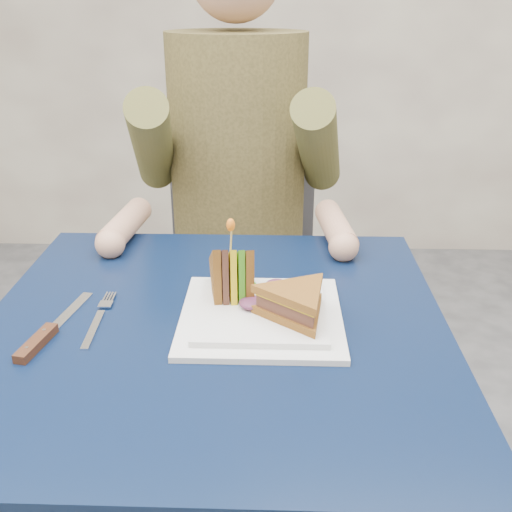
{
  "coord_description": "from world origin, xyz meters",
  "views": [
    {
      "loc": [
        0.09,
        -0.83,
        1.22
      ],
      "look_at": [
        0.07,
        0.06,
        0.82
      ],
      "focal_mm": 42.0,
      "sensor_mm": 36.0,
      "label": 1
    }
  ],
  "objects_px": {
    "sandwich_flat": "(296,303)",
    "knife": "(43,337)",
    "fork": "(98,320)",
    "table": "(216,364)",
    "plate": "(261,314)",
    "diner": "(237,125)",
    "sandwich_upright": "(232,277)",
    "chair": "(241,247)"
  },
  "relations": [
    {
      "from": "table",
      "to": "plate",
      "type": "bearing_deg",
      "value": 10.58
    },
    {
      "from": "plate",
      "to": "fork",
      "type": "xyz_separation_m",
      "value": [
        -0.26,
        -0.02,
        -0.01
      ]
    },
    {
      "from": "table",
      "to": "sandwich_upright",
      "type": "relative_size",
      "value": 5.03
    },
    {
      "from": "table",
      "to": "knife",
      "type": "height_order",
      "value": "knife"
    },
    {
      "from": "diner",
      "to": "chair",
      "type": "bearing_deg",
      "value": 90.0
    },
    {
      "from": "diner",
      "to": "fork",
      "type": "xyz_separation_m",
      "value": [
        -0.19,
        -0.63,
        -0.18
      ]
    },
    {
      "from": "sandwich_flat",
      "to": "sandwich_upright",
      "type": "xyz_separation_m",
      "value": [
        -0.11,
        0.07,
        0.01
      ]
    },
    {
      "from": "table",
      "to": "fork",
      "type": "bearing_deg",
      "value": -179.31
    },
    {
      "from": "chair",
      "to": "sandwich_upright",
      "type": "xyz_separation_m",
      "value": [
        0.03,
        -0.68,
        0.24
      ]
    },
    {
      "from": "table",
      "to": "plate",
      "type": "relative_size",
      "value": 2.88
    },
    {
      "from": "table",
      "to": "plate",
      "type": "distance_m",
      "value": 0.12
    },
    {
      "from": "chair",
      "to": "diner",
      "type": "distance_m",
      "value": 0.39
    },
    {
      "from": "table",
      "to": "sandwich_flat",
      "type": "distance_m",
      "value": 0.18
    },
    {
      "from": "chair",
      "to": "sandwich_flat",
      "type": "height_order",
      "value": "chair"
    },
    {
      "from": "sandwich_flat",
      "to": "knife",
      "type": "distance_m",
      "value": 0.39
    },
    {
      "from": "chair",
      "to": "diner",
      "type": "height_order",
      "value": "diner"
    },
    {
      "from": "knife",
      "to": "fork",
      "type": "bearing_deg",
      "value": 40.11
    },
    {
      "from": "fork",
      "to": "knife",
      "type": "xyz_separation_m",
      "value": [
        -0.07,
        -0.06,
        0.0
      ]
    },
    {
      "from": "table",
      "to": "sandwich_upright",
      "type": "xyz_separation_m",
      "value": [
        0.03,
        0.06,
        0.13
      ]
    },
    {
      "from": "sandwich_flat",
      "to": "fork",
      "type": "distance_m",
      "value": 0.32
    },
    {
      "from": "sandwich_upright",
      "to": "fork",
      "type": "xyz_separation_m",
      "value": [
        -0.21,
        -0.06,
        -0.05
      ]
    },
    {
      "from": "diner",
      "to": "fork",
      "type": "height_order",
      "value": "diner"
    },
    {
      "from": "plate",
      "to": "sandwich_flat",
      "type": "relative_size",
      "value": 1.29
    },
    {
      "from": "table",
      "to": "sandwich_flat",
      "type": "bearing_deg",
      "value": -4.79
    },
    {
      "from": "sandwich_upright",
      "to": "knife",
      "type": "distance_m",
      "value": 0.31
    },
    {
      "from": "table",
      "to": "plate",
      "type": "height_order",
      "value": "plate"
    },
    {
      "from": "diner",
      "to": "fork",
      "type": "distance_m",
      "value": 0.69
    },
    {
      "from": "fork",
      "to": "knife",
      "type": "relative_size",
      "value": 0.81
    },
    {
      "from": "diner",
      "to": "plate",
      "type": "xyz_separation_m",
      "value": [
        0.08,
        -0.62,
        -0.18
      ]
    },
    {
      "from": "plate",
      "to": "sandwich_flat",
      "type": "distance_m",
      "value": 0.07
    },
    {
      "from": "diner",
      "to": "knife",
      "type": "distance_m",
      "value": 0.76
    },
    {
      "from": "chair",
      "to": "plate",
      "type": "xyz_separation_m",
      "value": [
        0.08,
        -0.73,
        0.2
      ]
    },
    {
      "from": "diner",
      "to": "knife",
      "type": "height_order",
      "value": "diner"
    },
    {
      "from": "diner",
      "to": "sandwich_upright",
      "type": "bearing_deg",
      "value": -87.49
    },
    {
      "from": "plate",
      "to": "knife",
      "type": "xyz_separation_m",
      "value": [
        -0.33,
        -0.07,
        -0.0
      ]
    },
    {
      "from": "table",
      "to": "sandwich_flat",
      "type": "xyz_separation_m",
      "value": [
        0.13,
        -0.01,
        0.12
      ]
    },
    {
      "from": "chair",
      "to": "plate",
      "type": "distance_m",
      "value": 0.76
    },
    {
      "from": "diner",
      "to": "knife",
      "type": "bearing_deg",
      "value": -110.34
    },
    {
      "from": "sandwich_upright",
      "to": "plate",
      "type": "bearing_deg",
      "value": -41.8
    },
    {
      "from": "fork",
      "to": "table",
      "type": "bearing_deg",
      "value": 0.69
    },
    {
      "from": "plate",
      "to": "sandwich_upright",
      "type": "bearing_deg",
      "value": 138.2
    },
    {
      "from": "plate",
      "to": "knife",
      "type": "distance_m",
      "value": 0.34
    }
  ]
}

